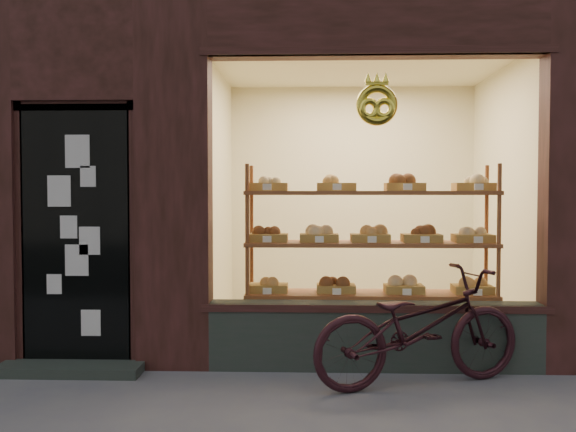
{
  "coord_description": "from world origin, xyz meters",
  "views": [
    {
      "loc": [
        -0.07,
        -3.12,
        1.46
      ],
      "look_at": [
        -0.26,
        2.0,
        1.27
      ],
      "focal_mm": 40.0,
      "sensor_mm": 36.0,
      "label": 1
    }
  ],
  "objects": [
    {
      "name": "display_shelf",
      "position": [
        0.45,
        2.55,
        0.87
      ],
      "size": [
        2.2,
        0.45,
        1.7
      ],
      "color": "brown",
      "rests_on": "ground"
    },
    {
      "name": "bicycle",
      "position": [
        0.74,
        1.69,
        0.44
      ],
      "size": [
        1.79,
        1.13,
        0.89
      ],
      "primitive_type": "imported",
      "rotation": [
        0.0,
        0.0,
        1.92
      ],
      "color": "black",
      "rests_on": "ground"
    }
  ]
}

